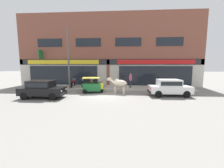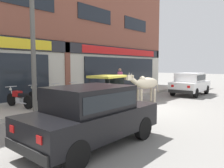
% 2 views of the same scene
% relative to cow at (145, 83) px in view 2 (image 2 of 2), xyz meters
% --- Properties ---
extents(ground_plane, '(90.00, 90.00, 0.00)m').
position_rel_cow_xyz_m(ground_plane, '(-1.45, -0.80, -1.01)').
color(ground_plane, gray).
extents(sidewalk, '(19.00, 3.26, 0.17)m').
position_rel_cow_xyz_m(sidewalk, '(-1.45, 3.02, -0.92)').
color(sidewalk, '#B7AFA3').
rests_on(sidewalk, ground).
extents(shop_building, '(23.00, 1.40, 9.04)m').
position_rel_cow_xyz_m(shop_building, '(-1.46, 4.91, 3.30)').
color(shop_building, brown).
rests_on(shop_building, ground).
extents(cow, '(2.04, 1.08, 1.61)m').
position_rel_cow_xyz_m(cow, '(0.00, 0.00, 0.00)').
color(cow, beige).
rests_on(cow, ground).
extents(car_0, '(3.62, 1.62, 1.46)m').
position_rel_cow_xyz_m(car_0, '(-6.21, -2.32, -0.19)').
color(car_0, black).
rests_on(car_0, ground).
extents(car_1, '(3.66, 1.71, 1.46)m').
position_rel_cow_xyz_m(car_1, '(4.44, -0.73, -0.19)').
color(car_1, black).
rests_on(car_1, ground).
extents(auto_rickshaw, '(2.09, 1.43, 1.52)m').
position_rel_cow_xyz_m(auto_rickshaw, '(-2.55, 0.32, -0.35)').
color(auto_rickshaw, black).
rests_on(auto_rickshaw, ground).
extents(motorcycle_0, '(0.52, 1.81, 0.88)m').
position_rel_cow_xyz_m(motorcycle_0, '(-5.41, 2.89, -0.45)').
color(motorcycle_0, black).
rests_on(motorcycle_0, sidewalk).
extents(motorcycle_1, '(0.65, 1.78, 0.88)m').
position_rel_cow_xyz_m(motorcycle_1, '(-4.29, 2.90, -0.45)').
color(motorcycle_1, black).
rests_on(motorcycle_1, sidewalk).
extents(motorcycle_2, '(0.54, 1.80, 0.88)m').
position_rel_cow_xyz_m(motorcycle_2, '(-3.19, 2.75, -0.45)').
color(motorcycle_2, black).
rests_on(motorcycle_2, sidewalk).
extents(motorcycle_3, '(0.52, 1.81, 0.88)m').
position_rel_cow_xyz_m(motorcycle_3, '(-2.13, 2.74, -0.45)').
color(motorcycle_3, black).
rests_on(motorcycle_3, sidewalk).
extents(pedestrian, '(0.32, 0.48, 1.60)m').
position_rel_cow_xyz_m(pedestrian, '(1.24, 2.67, 0.15)').
color(pedestrian, '#2D2D33').
rests_on(pedestrian, sidewalk).
extents(utility_pole, '(0.18, 0.18, 6.46)m').
position_rel_cow_xyz_m(utility_pole, '(-5.38, 1.70, 2.39)').
color(utility_pole, '#595651').
rests_on(utility_pole, sidewalk).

